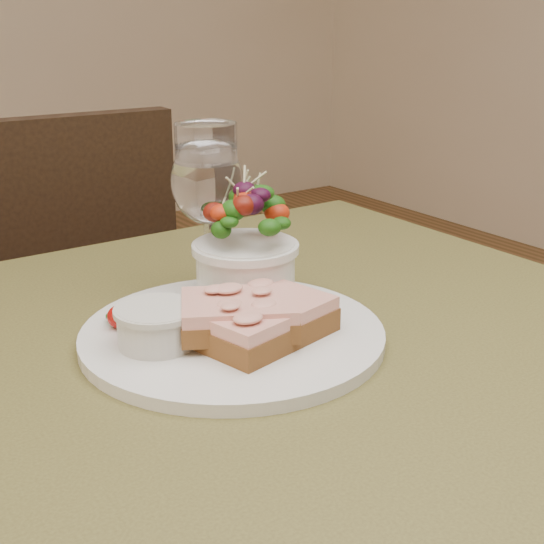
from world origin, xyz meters
TOP-DOWN VIEW (x-y plane):
  - cafe_table at (0.00, 0.00)m, footprint 0.80×0.80m
  - chair_far at (-0.03, 0.73)m, footprint 0.44×0.44m
  - dinner_plate at (-0.03, 0.04)m, footprint 0.29×0.29m
  - sandwich_front at (-0.02, 0.01)m, footprint 0.14×0.12m
  - sandwich_back at (-0.04, 0.02)m, footprint 0.13×0.12m
  - ramekin at (-0.11, 0.05)m, footprint 0.07×0.07m
  - salad_bowl at (0.02, 0.09)m, footprint 0.10×0.10m
  - garnish at (-0.11, 0.11)m, footprint 0.05×0.04m
  - wine_glass at (0.01, 0.15)m, footprint 0.08×0.08m

SIDE VIEW (x-z plane):
  - chair_far at x=-0.03m, z-range -0.16..0.74m
  - cafe_table at x=0.00m, z-range 0.27..1.02m
  - dinner_plate at x=-0.03m, z-range 0.75..0.76m
  - garnish at x=-0.11m, z-range 0.76..0.78m
  - sandwich_front at x=-0.02m, z-range 0.76..0.80m
  - ramekin at x=-0.11m, z-range 0.76..0.80m
  - sandwich_back at x=-0.04m, z-range 0.77..0.80m
  - salad_bowl at x=0.02m, z-range 0.76..0.88m
  - wine_glass at x=0.01m, z-range 0.79..0.96m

